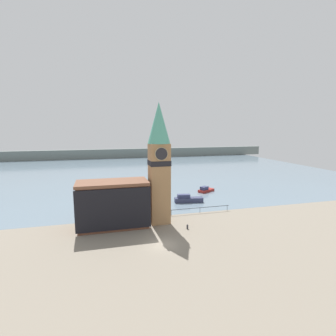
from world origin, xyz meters
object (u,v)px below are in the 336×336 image
(pier_building, at_px, (113,204))
(boat_near, at_px, (188,199))
(mooring_bollard_near, at_px, (187,226))
(clock_tower, at_px, (159,160))
(boat_far, at_px, (206,190))

(pier_building, height_order, boat_near, pier_building)
(mooring_bollard_near, bearing_deg, boat_near, 70.63)
(clock_tower, bearing_deg, boat_near, 49.46)
(boat_far, distance_m, mooring_bollard_near, 26.46)
(pier_building, relative_size, mooring_bollard_near, 15.55)
(boat_far, relative_size, mooring_bollard_near, 6.42)
(clock_tower, distance_m, mooring_bollard_near, 12.25)
(boat_far, bearing_deg, mooring_bollard_near, -147.07)
(clock_tower, xyz_separation_m, boat_near, (9.06, 10.60, -10.50))
(boat_near, relative_size, boat_far, 1.34)
(boat_near, bearing_deg, pier_building, -139.07)
(clock_tower, height_order, mooring_bollard_near, clock_tower)
(boat_far, bearing_deg, clock_tower, -159.68)
(clock_tower, xyz_separation_m, pier_building, (-8.09, -0.11, -7.24))
(clock_tower, bearing_deg, boat_far, 47.87)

